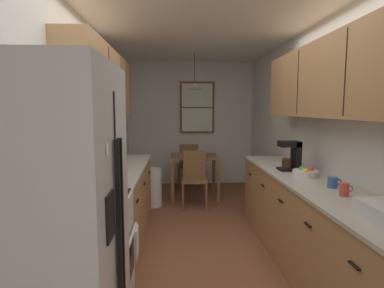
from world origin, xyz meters
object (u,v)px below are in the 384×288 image
object	(u,v)px
dining_chair_near	(194,176)
dining_chair_far	(188,164)
refrigerator	(52,240)
dining_table	(194,163)
coffee_maker	(292,155)
stove_range	(87,256)
storage_canister	(101,172)
trash_bin	(152,187)
fruit_bowl	(305,172)
mug_spare	(345,190)
mug_by_coffeemaker	(333,182)
microwave_over_range	(65,103)

from	to	relation	value
dining_chair_near	dining_chair_far	xyz separation A→B (m)	(-0.05, 1.13, 0.00)
refrigerator	dining_chair_far	size ratio (longest dim) A/B	2.01
dining_table	coffee_maker	bearing A→B (deg)	-65.88
dining_table	dining_chair_near	bearing A→B (deg)	-93.51
stove_range	storage_canister	distance (m)	0.76
trash_bin	fruit_bowl	world-z (taller)	fruit_bowl
trash_bin	mug_spare	distance (m)	3.21
refrigerator	mug_by_coffeemaker	bearing A→B (deg)	26.01
stove_range	fruit_bowl	world-z (taller)	stove_range
dining_chair_far	mug_spare	bearing A→B (deg)	-73.89
mug_by_coffeemaker	trash_bin	bearing A→B (deg)	126.18
coffee_maker	fruit_bowl	bearing A→B (deg)	-84.41
dining_table	storage_canister	distance (m)	2.85
refrigerator	mug_by_coffeemaker	world-z (taller)	refrigerator
stove_range	dining_chair_far	xyz separation A→B (m)	(0.93, 3.74, 0.03)
stove_range	microwave_over_range	world-z (taller)	microwave_over_range
dining_table	mug_spare	distance (m)	3.32
microwave_over_range	fruit_bowl	world-z (taller)	microwave_over_range
trash_bin	fruit_bowl	xyz separation A→B (m)	(1.70, -1.92, 0.63)
coffee_maker	mug_spare	distance (m)	1.03
stove_range	mug_spare	size ratio (longest dim) A/B	10.19
storage_canister	mug_spare	size ratio (longest dim) A/B	1.93
mug_spare	trash_bin	bearing A→B (deg)	122.91
dining_table	mug_by_coffeemaker	distance (m)	3.09
fruit_bowl	dining_chair_far	bearing A→B (deg)	109.62
storage_canister	mug_by_coffeemaker	xyz separation A→B (m)	(2.05, -0.27, -0.06)
microwave_over_range	dining_chair_far	xyz separation A→B (m)	(1.04, 3.74, -1.13)
microwave_over_range	dining_chair_far	bearing A→B (deg)	74.41
refrigerator	dining_chair_near	world-z (taller)	refrigerator
dining_chair_near	trash_bin	size ratio (longest dim) A/B	1.46
refrigerator	microwave_over_range	bearing A→B (deg)	101.63
storage_canister	mug_by_coffeemaker	world-z (taller)	storage_canister
storage_canister	mug_spare	bearing A→B (deg)	-14.54
stove_range	trash_bin	xyz separation A→B (m)	(0.29, 2.66, -0.16)
stove_range	storage_canister	xyz separation A→B (m)	(-0.01, 0.54, 0.53)
dining_table	coffee_maker	distance (m)	2.38
stove_range	mug_spare	distance (m)	2.06
refrigerator	fruit_bowl	distance (m)	2.44
dining_chair_near	coffee_maker	world-z (taller)	coffee_maker
mug_spare	fruit_bowl	xyz separation A→B (m)	(-0.01, 0.72, -0.01)
microwave_over_range	mug_spare	bearing A→B (deg)	0.65
dining_table	trash_bin	xyz separation A→B (m)	(-0.72, -0.51, -0.30)
dining_chair_near	refrigerator	bearing A→B (deg)	-105.98
trash_bin	coffee_maker	xyz separation A→B (m)	(1.67, -1.62, 0.76)
dining_chair_far	coffee_maker	size ratio (longest dim) A/B	2.76
mug_by_coffeemaker	refrigerator	bearing A→B (deg)	-153.99
refrigerator	coffee_maker	bearing A→B (deg)	42.11
microwave_over_range	fruit_bowl	distance (m)	2.34
storage_canister	mug_spare	distance (m)	2.08
storage_canister	fruit_bowl	distance (m)	2.01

